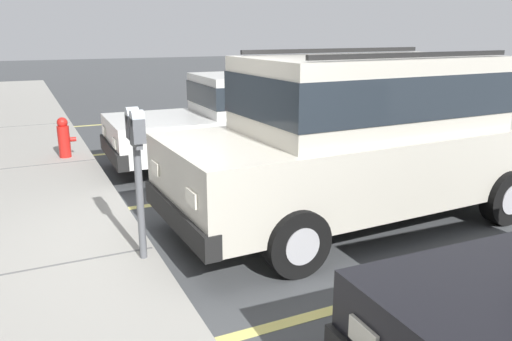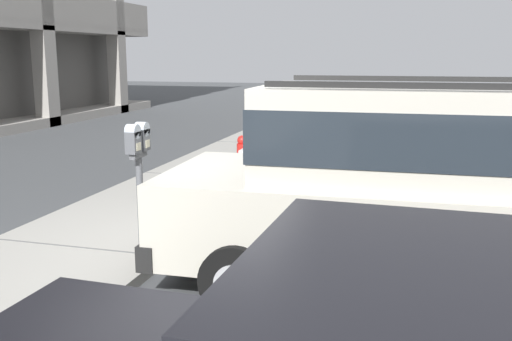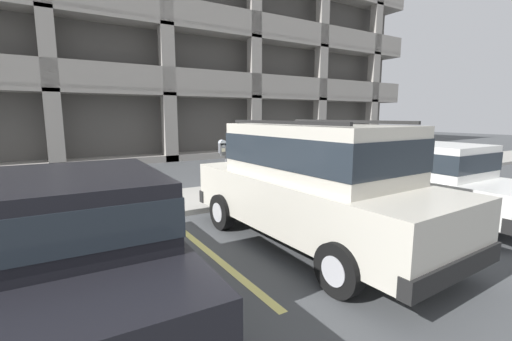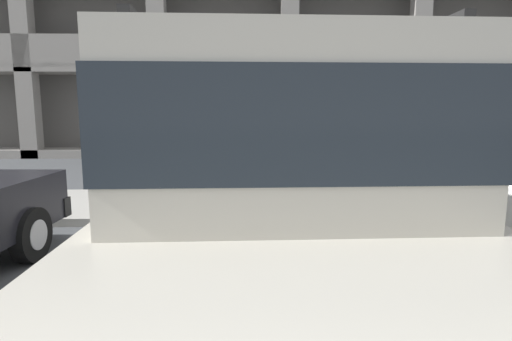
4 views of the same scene
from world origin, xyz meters
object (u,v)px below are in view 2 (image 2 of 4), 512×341
at_px(silver_suv, 416,182).
at_px(fire_hydrant, 242,155).
at_px(parking_meter_near, 139,159).
at_px(dark_hatchback, 406,154).

bearing_deg(silver_suv, fire_hydrant, 32.77).
xyz_separation_m(parking_meter_near, fire_hydrant, (4.60, 0.30, -0.74)).
relative_size(dark_hatchback, parking_meter_near, 3.09).
bearing_deg(fire_hydrant, parking_meter_near, -176.30).
distance_m(silver_suv, fire_hydrant, 5.38).
height_order(silver_suv, fire_hydrant, silver_suv).
height_order(dark_hatchback, parking_meter_near, parking_meter_near).
bearing_deg(dark_hatchback, parking_meter_near, 143.00).
bearing_deg(fire_hydrant, dark_hatchback, -113.36).
bearing_deg(parking_meter_near, silver_suv, -85.91).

